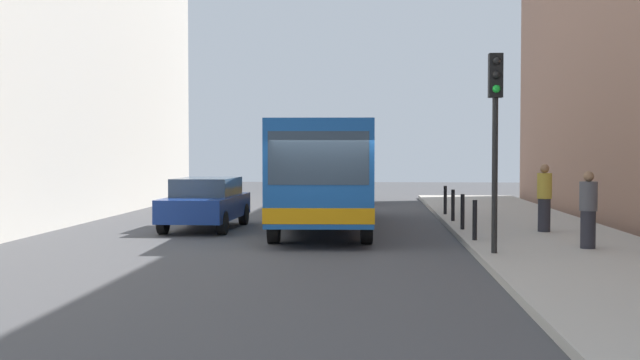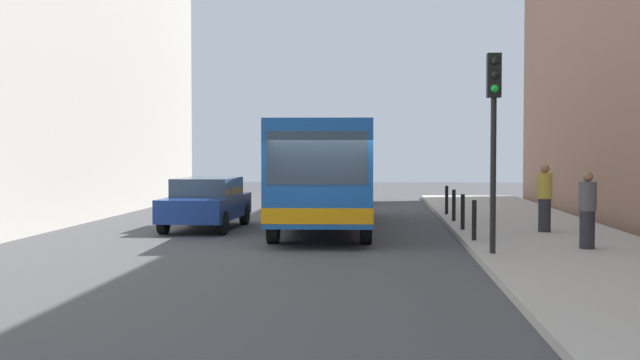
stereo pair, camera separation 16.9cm
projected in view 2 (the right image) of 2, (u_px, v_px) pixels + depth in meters
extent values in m
plane|color=#424244|center=(326.00, 249.00, 18.13)|extent=(80.00, 80.00, 0.00)
cube|color=#ADA89E|center=(565.00, 248.00, 17.71)|extent=(4.40, 40.00, 0.15)
cube|color=#19519E|center=(324.00, 168.00, 23.02)|extent=(2.98, 11.10, 2.50)
cube|color=orange|center=(324.00, 201.00, 23.05)|extent=(3.00, 11.12, 0.36)
cube|color=#2D3D4C|center=(317.00, 158.00, 17.53)|extent=(2.26, 0.16, 1.20)
cube|color=#2D3D4C|center=(324.00, 156.00, 23.50)|extent=(2.93, 9.50, 1.00)
cylinder|color=black|center=(366.00, 223.00, 19.13)|extent=(0.32, 1.01, 1.00)
cylinder|color=black|center=(273.00, 223.00, 19.20)|extent=(0.32, 1.01, 1.00)
cylinder|color=black|center=(360.00, 203.00, 26.92)|extent=(0.32, 1.01, 1.00)
cylinder|color=black|center=(294.00, 202.00, 27.00)|extent=(0.32, 1.01, 1.00)
cube|color=navy|center=(206.00, 207.00, 22.78)|extent=(1.91, 4.44, 0.64)
cube|color=#2D3D4C|center=(208.00, 187.00, 22.91)|extent=(1.66, 2.50, 0.52)
cylinder|color=black|center=(223.00, 223.00, 21.22)|extent=(0.24, 0.65, 0.64)
cylinder|color=black|center=(163.00, 222.00, 21.38)|extent=(0.24, 0.65, 0.64)
cylinder|color=black|center=(245.00, 214.00, 24.20)|extent=(0.24, 0.65, 0.64)
cylinder|color=black|center=(192.00, 214.00, 24.37)|extent=(0.24, 0.65, 0.64)
cube|color=black|center=(336.00, 188.00, 34.41)|extent=(1.98, 4.47, 0.64)
cube|color=#2D3D4C|center=(336.00, 175.00, 34.53)|extent=(1.70, 2.53, 0.52)
cylinder|color=black|center=(352.00, 198.00, 32.83)|extent=(0.25, 0.65, 0.64)
cylinder|color=black|center=(313.00, 197.00, 33.03)|extent=(0.25, 0.65, 0.64)
cylinder|color=black|center=(357.00, 194.00, 35.81)|extent=(0.25, 0.65, 0.64)
cylinder|color=black|center=(321.00, 194.00, 36.00)|extent=(0.25, 0.65, 0.64)
cylinder|color=black|center=(493.00, 176.00, 16.15)|extent=(0.12, 0.12, 3.20)
cube|color=black|center=(494.00, 75.00, 16.07)|extent=(0.28, 0.24, 0.90)
sphere|color=black|center=(495.00, 61.00, 15.93)|extent=(0.16, 0.16, 0.16)
sphere|color=black|center=(495.00, 75.00, 15.94)|extent=(0.16, 0.16, 0.16)
sphere|color=green|center=(495.00, 89.00, 15.95)|extent=(0.16, 0.16, 0.16)
cylinder|color=black|center=(474.00, 220.00, 18.56)|extent=(0.11, 0.11, 0.95)
cylinder|color=black|center=(463.00, 212.00, 21.14)|extent=(0.11, 0.11, 0.95)
cylinder|color=black|center=(454.00, 205.00, 23.72)|extent=(0.11, 0.11, 0.95)
cylinder|color=black|center=(447.00, 200.00, 26.30)|extent=(0.11, 0.11, 0.95)
cylinder|color=#26262D|center=(587.00, 230.00, 16.95)|extent=(0.32, 0.32, 0.82)
cylinder|color=#4C4C51|center=(588.00, 196.00, 16.93)|extent=(0.38, 0.38, 0.63)
sphere|color=#8C6647|center=(588.00, 176.00, 16.91)|extent=(0.22, 0.22, 0.22)
cylinder|color=#26262D|center=(544.00, 215.00, 20.52)|extent=(0.32, 0.32, 0.87)
cylinder|color=gold|center=(545.00, 186.00, 20.49)|extent=(0.38, 0.38, 0.67)
sphere|color=#8C6647|center=(545.00, 169.00, 20.48)|extent=(0.24, 0.24, 0.24)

